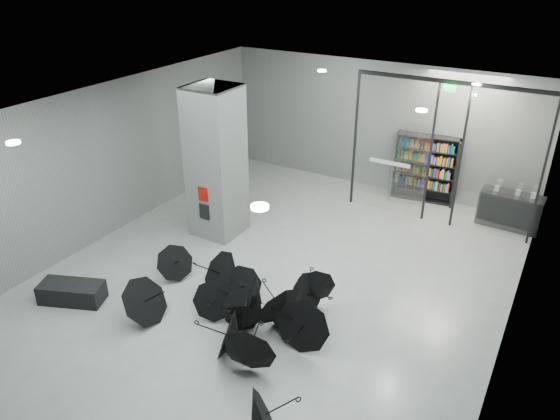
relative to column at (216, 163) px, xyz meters
The scene contains 10 objects.
room 3.31m from the column, 38.66° to the right, with size 14.00×14.02×4.01m.
column is the anchor object (origin of this frame).
fire_cabinet 0.90m from the column, 90.00° to the right, with size 0.28×0.04×0.38m, color #A50A07.
info_panel 1.31m from the column, 90.00° to the right, with size 0.30×0.03×0.42m, color black.
exit_sign 6.18m from the column, 33.96° to the left, with size 0.30×0.06×0.15m, color #0CE533.
glass_partition 6.02m from the column, 35.58° to the left, with size 5.06×0.08×4.00m.
bench 4.68m from the column, 102.13° to the right, with size 1.37×0.59×0.44m, color black.
bookshelf 6.42m from the column, 48.44° to the left, with size 1.87×0.37×2.06m, color black, non-canonical shape.
shop_counter 8.15m from the column, 31.98° to the left, with size 1.63×0.65×0.98m, color black.
umbrella_cluster 4.54m from the column, 46.45° to the right, with size 5.43×4.58×1.33m.
Camera 1 is at (5.26, -8.11, 6.95)m, focal length 33.57 mm.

